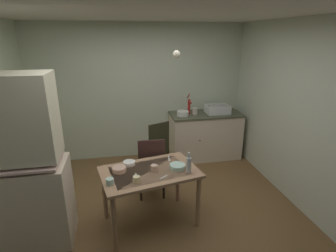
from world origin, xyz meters
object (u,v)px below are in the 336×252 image
object	(u,v)px
chair_far_side	(151,166)
glass_bottle	(189,164)
chair_by_counter	(156,148)
mug_tall	(136,179)
sink_basin	(217,109)
dining_table	(150,178)
hutch_cabinet	(21,171)
serving_bowl_wide	(119,169)
hand_pump	(189,105)
mixing_bowl_counter	(183,113)

from	to	relation	value
chair_far_side	glass_bottle	xyz separation A→B (m)	(0.37, -0.71, 0.36)
chair_by_counter	mug_tall	size ratio (longest dim) A/B	11.99
mug_tall	glass_bottle	distance (m)	0.65
sink_basin	dining_table	distance (m)	2.39
hutch_cabinet	glass_bottle	bearing A→B (deg)	-1.81
hutch_cabinet	chair_far_side	distance (m)	1.70
hutch_cabinet	serving_bowl_wide	size ratio (longest dim) A/B	11.64
hutch_cabinet	sink_basin	bearing A→B (deg)	31.89
hand_pump	mixing_bowl_counter	distance (m)	0.21
mixing_bowl_counter	mug_tall	world-z (taller)	mixing_bowl_counter
dining_table	glass_bottle	distance (m)	0.52
chair_far_side	serving_bowl_wide	bearing A→B (deg)	-130.81
sink_basin	serving_bowl_wide	bearing A→B (deg)	-137.92
sink_basin	serving_bowl_wide	size ratio (longest dim) A/B	2.57
sink_basin	mug_tall	bearing A→B (deg)	-130.51
hand_pump	serving_bowl_wide	xyz separation A→B (m)	(-1.36, -1.77, -0.29)
mixing_bowl_counter	chair_far_side	size ratio (longest dim) A/B	0.23
chair_far_side	serving_bowl_wide	size ratio (longest dim) A/B	5.63
mixing_bowl_counter	serving_bowl_wide	bearing A→B (deg)	-125.91
sink_basin	chair_far_side	size ratio (longest dim) A/B	0.46
hand_pump	glass_bottle	size ratio (longest dim) A/B	1.51
hutch_cabinet	chair_by_counter	xyz separation A→B (m)	(1.66, 1.24, -0.41)
chair_by_counter	mug_tall	bearing A→B (deg)	-106.75
hand_pump	chair_far_side	size ratio (longest dim) A/B	0.40
chair_far_side	glass_bottle	size ratio (longest dim) A/B	3.73
dining_table	chair_far_side	distance (m)	0.62
hand_pump	mug_tall	distance (m)	2.39
dining_table	hutch_cabinet	bearing A→B (deg)	-177.71
sink_basin	dining_table	size ratio (longest dim) A/B	0.34
hutch_cabinet	hand_pump	size ratio (longest dim) A/B	5.10
serving_bowl_wide	glass_bottle	distance (m)	0.85
hand_pump	mixing_bowl_counter	world-z (taller)	hand_pump
sink_basin	chair_far_side	bearing A→B (deg)	-140.57
mixing_bowl_counter	sink_basin	bearing A→B (deg)	4.10
hutch_cabinet	serving_bowl_wide	xyz separation A→B (m)	(1.05, 0.12, -0.15)
sink_basin	glass_bottle	distance (m)	2.19
chair_by_counter	glass_bottle	xyz separation A→B (m)	(0.22, -1.30, 0.33)
dining_table	chair_by_counter	distance (m)	1.22
serving_bowl_wide	mug_tall	distance (m)	0.35
chair_far_side	chair_by_counter	size ratio (longest dim) A/B	0.96
chair_by_counter	serving_bowl_wide	world-z (taller)	chair_by_counter
serving_bowl_wide	glass_bottle	world-z (taller)	glass_bottle
sink_basin	glass_bottle	bearing A→B (deg)	-119.63
serving_bowl_wide	mug_tall	size ratio (longest dim) A/B	2.05
dining_table	chair_far_side	size ratio (longest dim) A/B	1.35
sink_basin	chair_far_side	distance (m)	1.94
chair_far_side	mixing_bowl_counter	bearing A→B (deg)	56.60
mixing_bowl_counter	serving_bowl_wide	world-z (taller)	mixing_bowl_counter
mixing_bowl_counter	chair_far_side	bearing A→B (deg)	-123.40
sink_basin	glass_bottle	world-z (taller)	sink_basin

